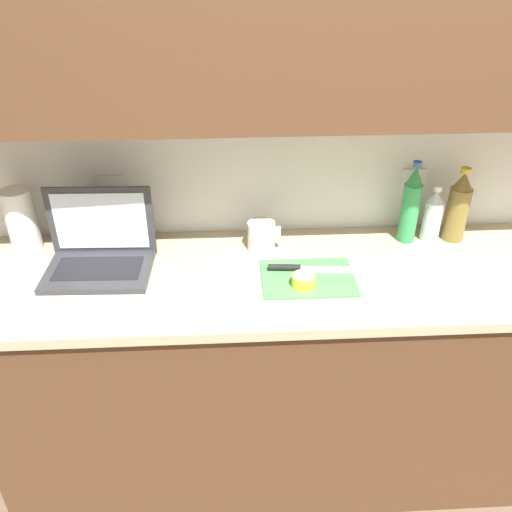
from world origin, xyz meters
TOP-DOWN VIEW (x-y plane):
  - ground_plane at (0.00, 0.00)m, footprint 12.00×12.00m
  - wall_back at (-0.00, 0.23)m, footprint 5.20×0.38m
  - counter_unit at (0.02, 0.00)m, footprint 2.58×0.61m
  - laptop at (-0.86, 0.08)m, footprint 0.36×0.26m
  - cutting_board at (-0.16, -0.04)m, footprint 0.31×0.23m
  - knife at (-0.20, 0.00)m, footprint 0.29×0.05m
  - lemon_half_cut at (-0.19, -0.09)m, footprint 0.08×0.08m
  - bottle_green_soda at (0.41, 0.20)m, footprint 0.08×0.08m
  - bottle_oil_tall at (0.32, 0.20)m, footprint 0.07×0.07m
  - bottle_water_clear at (0.23, 0.20)m, footprint 0.07×0.07m
  - measuring_cup at (-0.31, 0.17)m, footprint 0.12×0.10m
  - paper_towel_roll at (-1.15, 0.21)m, footprint 0.11×0.11m

SIDE VIEW (x-z plane):
  - ground_plane at x=0.00m, z-range 0.00..0.00m
  - counter_unit at x=0.02m, z-range 0.01..0.95m
  - cutting_board at x=-0.16m, z-range 0.94..0.95m
  - knife at x=-0.20m, z-range 0.94..0.97m
  - lemon_half_cut at x=-0.19m, z-range 0.95..0.99m
  - measuring_cup at x=-0.31m, z-range 0.94..1.05m
  - laptop at x=-0.86m, z-range 0.87..1.13m
  - bottle_oil_tall at x=0.32m, z-range 0.93..1.14m
  - paper_towel_roll at x=-1.15m, z-range 0.94..1.17m
  - bottle_green_soda at x=0.41m, z-range 0.93..1.21m
  - bottle_water_clear at x=0.23m, z-range 0.93..1.24m
  - wall_back at x=0.00m, z-range 0.26..2.86m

